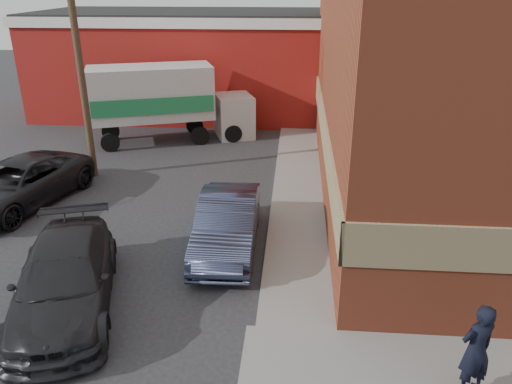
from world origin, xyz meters
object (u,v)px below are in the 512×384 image
(utility_pole, at_px, (78,53))
(suv_b, at_px, (64,279))
(suv_a, at_px, (18,184))
(man, at_px, (476,350))
(sedan, at_px, (227,224))
(warehouse, at_px, (186,62))
(box_truck, at_px, (167,99))

(utility_pole, bearing_deg, suv_b, -72.59)
(suv_a, bearing_deg, man, -15.55)
(sedan, bearing_deg, warehouse, 104.13)
(utility_pole, relative_size, man, 4.71)
(warehouse, relative_size, sedan, 3.45)
(suv_a, xyz_separation_m, suv_b, (4.15, -5.57, -0.00))
(man, relative_size, sedan, 0.40)
(warehouse, relative_size, utility_pole, 1.81)
(sedan, relative_size, suv_b, 0.89)
(man, bearing_deg, sedan, -66.91)
(warehouse, height_order, suv_a, warehouse)
(warehouse, distance_m, box_truck, 6.29)
(utility_pole, xyz_separation_m, sedan, (6.08, -5.33, -3.97))
(utility_pole, distance_m, suv_b, 9.75)
(suv_a, bearing_deg, sedan, -2.44)
(sedan, bearing_deg, suv_b, -138.74)
(utility_pole, height_order, suv_a, utility_pole)
(box_truck, bearing_deg, warehouse, 74.49)
(man, height_order, box_truck, box_truck)
(warehouse, distance_m, man, 23.75)
(utility_pole, bearing_deg, warehouse, 82.23)
(warehouse, xyz_separation_m, suv_b, (1.17, -19.50, -2.04))
(warehouse, relative_size, suv_a, 2.90)
(sedan, relative_size, suv_a, 0.84)
(suv_b, relative_size, box_truck, 0.71)
(utility_pole, xyz_separation_m, man, (11.34, -10.55, -3.67))
(sedan, bearing_deg, utility_pole, 137.21)
(warehouse, xyz_separation_m, utility_pole, (-1.50, -11.00, 1.93))
(suv_a, bearing_deg, box_truck, 81.45)
(utility_pole, bearing_deg, sedan, -41.24)
(sedan, distance_m, suv_b, 4.66)
(sedan, height_order, suv_a, suv_a)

